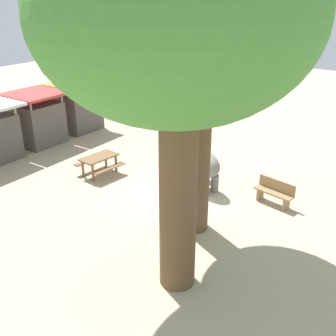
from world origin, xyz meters
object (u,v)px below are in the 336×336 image
object	(u,v)px
picnic_table_near	(99,161)
market_stall_orange	(78,109)
person_handler	(171,149)
wooden_bench	(275,191)
market_stall_red	(38,121)
elephant	(199,163)
shade_tree_main	(180,21)
shade_tree_secondary	(200,19)

from	to	relation	value
picnic_table_near	market_stall_orange	xyz separation A→B (m)	(3.63, 4.95, 0.55)
person_handler	market_stall_orange	distance (m)	7.29
wooden_bench	market_stall_red	distance (m)	11.74
elephant	market_stall_orange	world-z (taller)	market_stall_orange
shade_tree_main	shade_tree_secondary	distance (m)	2.64
shade_tree_secondary	wooden_bench	size ratio (longest dim) A/B	5.52
shade_tree_secondary	market_stall_red	xyz separation A→B (m)	(2.27, 10.16, -5.06)
wooden_bench	shade_tree_secondary	bearing A→B (deg)	73.33
elephant	person_handler	xyz separation A→B (m)	(0.70, 1.72, -0.05)
elephant	shade_tree_secondary	bearing A→B (deg)	138.45
wooden_bench	shade_tree_main	bearing A→B (deg)	95.44
wooden_bench	market_stall_red	world-z (taller)	market_stall_red
elephant	shade_tree_main	distance (m)	7.64
picnic_table_near	market_stall_orange	distance (m)	6.16
person_handler	market_stall_red	xyz separation A→B (m)	(-0.96, 7.10, 0.19)
picnic_table_near	shade_tree_main	bearing A→B (deg)	-113.75
elephant	picnic_table_near	world-z (taller)	elephant
shade_tree_main	picnic_table_near	world-z (taller)	shade_tree_main
wooden_bench	picnic_table_near	bearing A→B (deg)	25.14
picnic_table_near	market_stall_red	size ratio (longest dim) A/B	0.66
shade_tree_secondary	market_stall_orange	distance (m)	12.35
person_handler	wooden_bench	distance (m)	4.64
wooden_bench	market_stall_red	bearing A→B (deg)	14.46
elephant	picnic_table_near	size ratio (longest dim) A/B	1.34
market_stall_red	market_stall_orange	size ratio (longest dim) A/B	1.00
person_handler	market_stall_red	distance (m)	7.17
person_handler	market_stall_red	bearing A→B (deg)	-150.40
picnic_table_near	wooden_bench	bearing A→B (deg)	-69.27
shade_tree_main	wooden_bench	distance (m)	7.92
elephant	person_handler	world-z (taller)	person_handler
wooden_bench	picnic_table_near	size ratio (longest dim) A/B	0.87
person_handler	shade_tree_main	size ratio (longest dim) A/B	0.19
person_handler	shade_tree_secondary	xyz separation A→B (m)	(-3.24, -3.06, 5.25)
shade_tree_secondary	picnic_table_near	size ratio (longest dim) A/B	4.79
shade_tree_secondary	shade_tree_main	bearing A→B (deg)	-158.21
shade_tree_secondary	market_stall_orange	size ratio (longest dim) A/B	3.18
shade_tree_secondary	market_stall_red	distance (m)	11.58
picnic_table_near	market_stall_orange	size ratio (longest dim) A/B	0.66
picnic_table_near	market_stall_orange	world-z (taller)	market_stall_orange
wooden_bench	elephant	bearing A→B (deg)	18.35
shade_tree_main	wooden_bench	bearing A→B (deg)	-6.03
market_stall_orange	picnic_table_near	bearing A→B (deg)	-126.27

